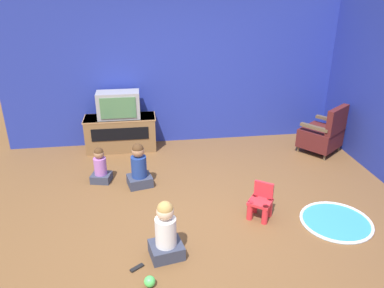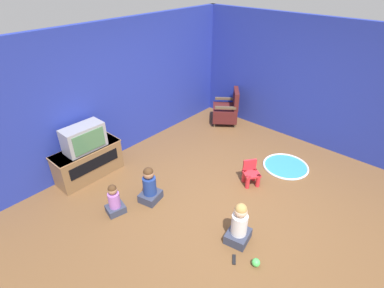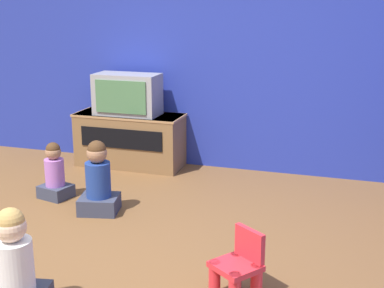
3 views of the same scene
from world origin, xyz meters
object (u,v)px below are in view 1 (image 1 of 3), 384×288
Objects in this scene: child_watching_left at (139,168)px; toy_ball at (150,281)px; tv_cabinet at (121,132)px; black_armchair at (323,134)px; child_watching_right at (166,233)px; yellow_kid_chair at (261,204)px; remote_control at (137,268)px; child_watching_center at (100,167)px; television at (118,105)px.

child_watching_left is 5.89× the size of toy_ball.
black_armchair reaches higher than tv_cabinet.
black_armchair is 1.26× the size of child_watching_right.
remote_control is at bearing -118.80° from yellow_kid_chair.
child_watching_center is at bearing 103.99° from child_watching_right.
child_watching_right is at bearing 65.00° from toy_ball.
child_watching_center is 3.60× the size of remote_control.
television is 1.04× the size of child_watching_right.
tv_cabinet is 1.42× the size of black_armchair.
yellow_kid_chair is 1.33m from child_watching_right.
tv_cabinet is 1.79× the size of child_watching_right.
black_armchair reaches higher than remote_control.
child_watching_right is 4.49× the size of remote_control.
child_watching_center reaches higher than toy_ball.
child_watching_right is (0.82, -1.75, 0.06)m from child_watching_center.
black_armchair is 1.91× the size of yellow_kid_chair.
child_watching_left is 1.57m from child_watching_right.
television is at bearing 89.94° from child_watching_center.
tv_cabinet is 1.16m from child_watching_center.
toy_ball is 0.74× the size of remote_control.
yellow_kid_chair reaches higher than remote_control.
black_armchair is (3.38, -0.58, -0.48)m from television.
toy_ball is at bearing -98.88° from remote_control.
child_watching_left is 1.21× the size of child_watching_center.
yellow_kid_chair is at bearing 13.93° from child_watching_right.
yellow_kid_chair is 1.69m from remote_control.
remote_control is (0.24, -3.00, -0.80)m from television.
child_watching_right reaches higher than tv_cabinet.
child_watching_center is 1.98m from remote_control.
child_watching_right is 6.07× the size of toy_ball.
television reaches higher than black_armchair.
child_watching_right is at bearing -93.16° from child_watching_left.
black_armchair is 3.98m from remote_control.
child_watching_right is 0.45m from remote_control.
tv_cabinet is 10.86× the size of toy_ball.
toy_ball is (0.36, -3.29, -0.25)m from tv_cabinet.
child_watching_right is 0.51m from toy_ball.
toy_ball is (-1.40, -0.97, -0.13)m from yellow_kid_chair.
television is 1.43m from child_watching_left.
black_armchair reaches higher than child_watching_right.
black_armchair reaches higher than child_watching_left.
television is 0.83× the size of black_armchair.
child_watching_center is at bearing 147.75° from child_watching_left.
tv_cabinet is at bearing 90.00° from television.
yellow_kid_chair is 4.00× the size of toy_ball.
child_watching_left is at bearing -6.24° from child_watching_center.
tv_cabinet is 8.04× the size of remote_control.
toy_ball is at bearing -83.66° from television.
remote_control is at bearing 0.08° from black_armchair.
black_armchair is 3.17m from child_watching_left.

